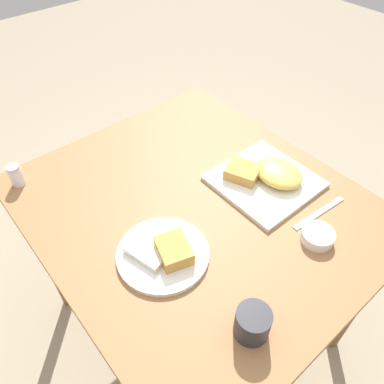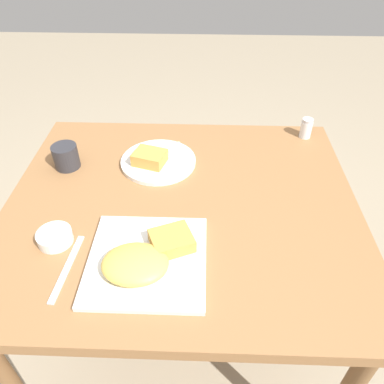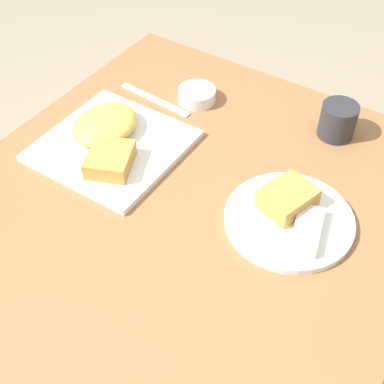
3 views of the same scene
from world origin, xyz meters
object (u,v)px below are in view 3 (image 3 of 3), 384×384
Objects in this scene: plate_oval_far at (290,215)px; plate_square_near at (109,139)px; butter_knife at (155,100)px; sauce_ramekin at (197,95)px; coffee_mug at (338,120)px.

plate_square_near is at bearing -87.30° from plate_oval_far.
plate_oval_far is 0.47m from butter_knife.
plate_square_near is 0.25m from sauce_ramekin.
butter_knife is (-0.19, -0.02, -0.02)m from plate_square_near.
butter_knife is at bearing -174.56° from plate_square_near.
plate_square_near reaches higher than plate_oval_far.
plate_square_near is 3.58× the size of coffee_mug.
coffee_mug reaches higher than plate_square_near.
coffee_mug is at bearing -174.49° from plate_oval_far.
sauce_ramekin is 0.10m from butter_knife.
sauce_ramekin is (-0.22, -0.35, 0.00)m from plate_oval_far.
sauce_ramekin reaches higher than butter_knife.
butter_knife is 2.56× the size of coffee_mug.
plate_oval_far reaches higher than sauce_ramekin.
plate_square_near reaches higher than sauce_ramekin.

